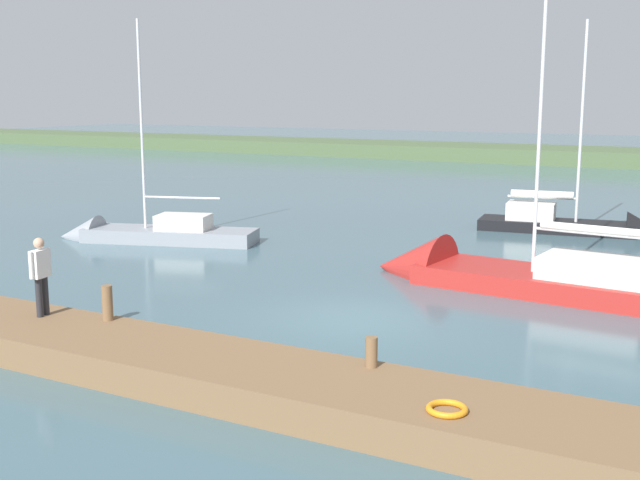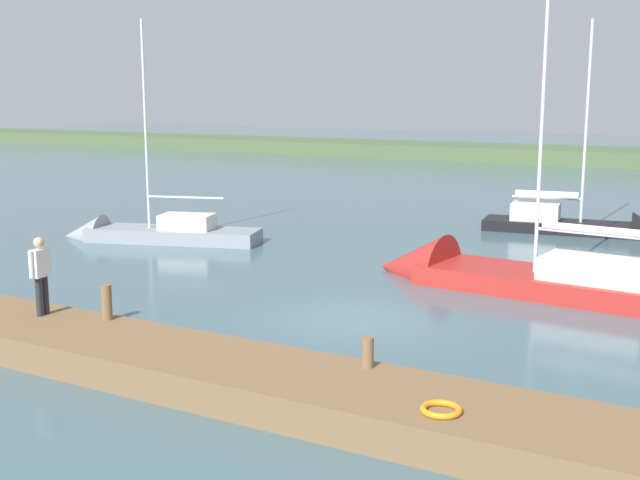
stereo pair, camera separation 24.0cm
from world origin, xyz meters
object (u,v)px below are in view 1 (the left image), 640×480
object	(u,v)px
mooring_post_far	(107,303)
life_ring_buoy	(447,409)
sailboat_near_dock	(509,280)
sailboat_inner_slip	(583,229)
sailboat_far_right	(144,237)
mooring_post_near	(371,352)
person_on_dock	(41,271)

from	to	relation	value
mooring_post_far	life_ring_buoy	world-z (taller)	mooring_post_far
sailboat_near_dock	sailboat_inner_slip	world-z (taller)	sailboat_near_dock
life_ring_buoy	sailboat_inner_slip	world-z (taller)	sailboat_inner_slip
mooring_post_far	life_ring_buoy	xyz separation A→B (m)	(-8.29, 1.33, -0.34)
sailboat_inner_slip	sailboat_far_right	world-z (taller)	sailboat_inner_slip
mooring_post_far	life_ring_buoy	distance (m)	8.41
mooring_post_near	sailboat_far_right	world-z (taller)	sailboat_far_right
life_ring_buoy	person_on_dock	xyz separation A→B (m)	(9.82, -0.91, 0.99)
mooring_post_far	person_on_dock	size ratio (longest dim) A/B	0.44
mooring_post_near	person_on_dock	xyz separation A→B (m)	(7.90, 0.42, 0.75)
mooring_post_near	sailboat_far_right	size ratio (longest dim) A/B	0.06
life_ring_buoy	mooring_post_far	bearing A→B (deg)	-9.12
sailboat_near_dock	person_on_dock	world-z (taller)	sailboat_near_dock
sailboat_near_dock	mooring_post_near	bearing A→B (deg)	96.13
life_ring_buoy	person_on_dock	size ratio (longest dim) A/B	0.37
sailboat_near_dock	person_on_dock	xyz separation A→B (m)	(7.78, 10.22, 1.46)
life_ring_buoy	sailboat_inner_slip	bearing A→B (deg)	-84.95
mooring_post_far	sailboat_near_dock	size ratio (longest dim) A/B	0.06
sailboat_near_dock	sailboat_inner_slip	xyz separation A→B (m)	(-0.13, -10.57, -0.05)
life_ring_buoy	sailboat_inner_slip	size ratio (longest dim) A/B	0.07
mooring_post_far	person_on_dock	distance (m)	1.72
mooring_post_near	life_ring_buoy	distance (m)	2.35
sailboat_far_right	life_ring_buoy	bearing A→B (deg)	126.51
mooring_post_far	sailboat_far_right	bearing A→B (deg)	-52.41
sailboat_far_right	sailboat_near_dock	bearing A→B (deg)	159.68
mooring_post_near	life_ring_buoy	world-z (taller)	mooring_post_near
sailboat_far_right	mooring_post_far	bearing A→B (deg)	109.90
sailboat_far_right	mooring_post_near	bearing A→B (deg)	126.37
person_on_dock	sailboat_far_right	bearing A→B (deg)	112.98
sailboat_near_dock	sailboat_far_right	bearing A→B (deg)	2.79
mooring_post_far	sailboat_inner_slip	world-z (taller)	sailboat_inner_slip
life_ring_buoy	sailboat_far_right	size ratio (longest dim) A/B	0.07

